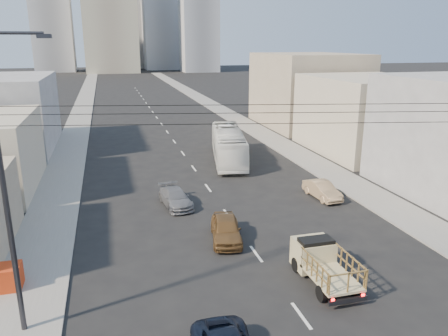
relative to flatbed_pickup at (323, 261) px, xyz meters
name	(u,v)px	position (x,y,z in m)	size (l,w,h in m)	color
sidewalk_left	(83,108)	(-13.98, 65.59, -1.03)	(3.50, 180.00, 0.12)	gray
sidewalk_right	(209,103)	(9.52, 65.59, -1.03)	(3.50, 180.00, 0.12)	gray
lane_dashes	(159,121)	(-2.23, 48.59, -1.09)	(0.15, 104.00, 0.01)	silver
flatbed_pickup	(323,261)	(0.00, 0.00, 0.00)	(1.95, 4.41, 1.90)	tan
city_bus	(228,145)	(1.68, 23.39, 0.54)	(2.75, 11.74, 3.27)	white
sedan_brown	(226,229)	(-3.40, 5.76, -0.37)	(1.71, 4.26, 1.45)	brown
sedan_tan	(322,190)	(5.67, 11.02, -0.45)	(1.36, 3.89, 1.28)	tan
sedan_grey	(176,198)	(-5.43, 12.25, -0.47)	(1.75, 4.29, 1.25)	slate
streetlamp_left	(6,183)	(-13.62, -0.41, 5.34)	(2.36, 0.25, 12.00)	#2D2D33
overhead_wires	(319,113)	(-2.23, -2.91, 7.87)	(23.01, 5.02, 0.72)	black
crate_stack	(1,278)	(-15.23, 3.15, -0.40)	(1.80, 1.20, 1.14)	red
bldg_right_mid	(367,115)	(17.27, 23.59, 2.91)	(11.00, 14.00, 8.00)	#BBB097
bldg_right_far	(307,90)	(17.77, 39.59, 3.91)	(12.00, 16.00, 10.00)	tan
midrise_ne	(162,22)	(15.77, 180.59, 18.91)	(16.00, 16.00, 40.00)	gray
midrise_nw	(53,28)	(-28.23, 175.59, 15.91)	(15.00, 15.00, 34.00)	gray
midrise_back	(131,18)	(3.77, 195.59, 20.91)	(18.00, 18.00, 44.00)	gray
midrise_east	(199,36)	(27.77, 160.59, 12.91)	(14.00, 14.00, 28.00)	gray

